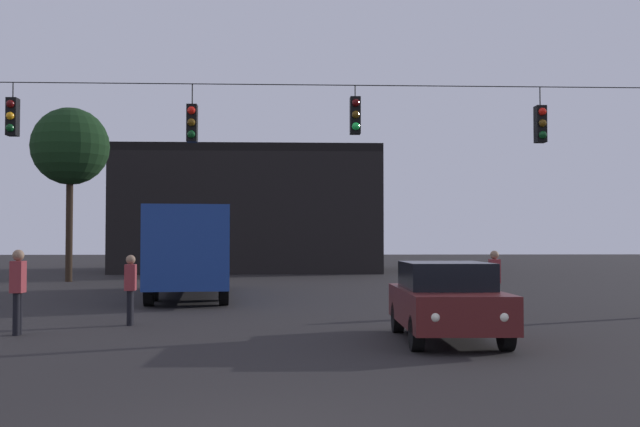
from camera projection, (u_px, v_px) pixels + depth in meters
The scene contains 9 objects.
ground_plane at pixel (280, 288), 32.17m from camera, with size 168.00×168.00×0.00m, color black.
overhead_signal_span at pixel (277, 169), 19.77m from camera, with size 20.65×0.44×6.47m.
city_bus at pixel (191, 243), 27.59m from camera, with size 3.52×11.19×3.00m.
car_near_right at pixel (446, 300), 15.17m from camera, with size 1.91×4.38×1.52m.
pedestrian_crossing_left at pixel (130, 286), 17.95m from camera, with size 0.26×0.37×1.62m.
pedestrian_crossing_center at pixel (18, 286), 16.06m from camera, with size 0.25×0.36×1.76m.
pedestrian_crossing_right at pixel (495, 278), 20.47m from camera, with size 0.25×0.36×1.69m.
corner_building at pixel (251, 213), 52.58m from camera, with size 16.25×13.83×7.77m.
tree_left_silhouette at pixel (70, 147), 37.70m from camera, with size 3.74×3.74×8.41m.
Camera 1 is at (0.24, -7.81, 1.92)m, focal length 43.83 mm.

